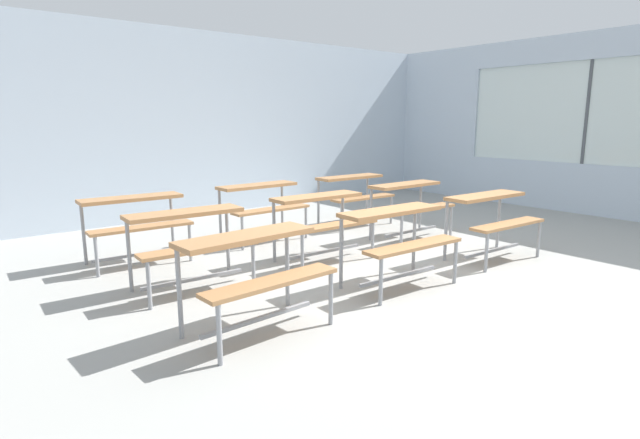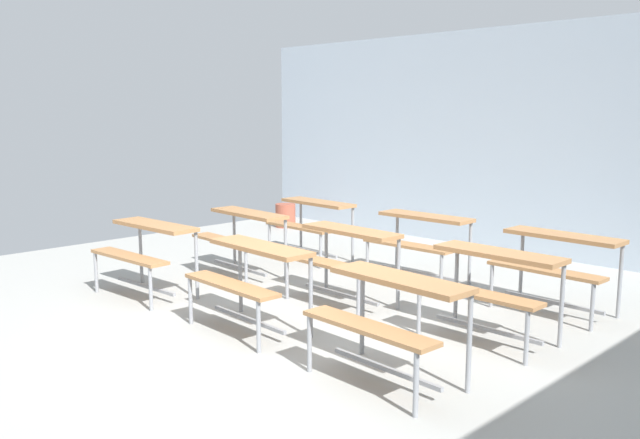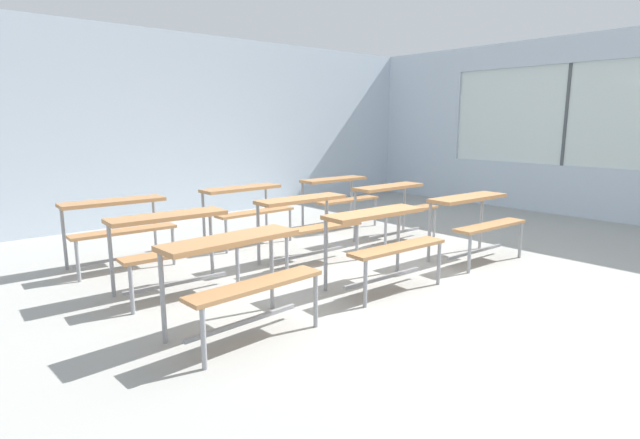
% 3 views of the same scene
% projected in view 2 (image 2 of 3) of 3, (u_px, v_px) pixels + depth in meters
% --- Properties ---
extents(ground, '(10.00, 9.00, 0.05)m').
position_uv_depth(ground, '(286.00, 336.00, 5.76)').
color(ground, '#9E9E99').
extents(wall_back, '(10.00, 0.12, 3.00)m').
position_uv_depth(wall_back, '(543.00, 142.00, 8.66)').
color(wall_back, silver).
rests_on(wall_back, ground).
extents(desk_bench_r0c0, '(1.13, 0.65, 0.74)m').
position_uv_depth(desk_bench_r0c0, '(146.00, 242.00, 6.87)').
color(desk_bench_r0c0, '#A87547').
rests_on(desk_bench_r0c0, ground).
extents(desk_bench_r0c1, '(1.12, 0.64, 0.74)m').
position_uv_depth(desk_bench_r0c1, '(250.00, 267.00, 5.77)').
color(desk_bench_r0c1, '#A87547').
rests_on(desk_bench_r0c1, ground).
extents(desk_bench_r0c2, '(1.13, 0.64, 0.74)m').
position_uv_depth(desk_bench_r0c2, '(389.00, 304.00, 4.66)').
color(desk_bench_r0c2, '#A87547').
rests_on(desk_bench_r0c2, ground).
extents(desk_bench_r1c0, '(1.13, 0.64, 0.74)m').
position_uv_depth(desk_bench_r1c0, '(241.00, 228.00, 7.70)').
color(desk_bench_r1c0, '#A87547').
rests_on(desk_bench_r1c0, ground).
extents(desk_bench_r1c1, '(1.12, 0.62, 0.74)m').
position_uv_depth(desk_bench_r1c1, '(343.00, 248.00, 6.57)').
color(desk_bench_r1c1, '#A87547').
rests_on(desk_bench_r1c1, ground).
extents(desk_bench_r1c2, '(1.10, 0.60, 0.74)m').
position_uv_depth(desk_bench_r1c2, '(491.00, 274.00, 5.51)').
color(desk_bench_r1c2, '#A87547').
rests_on(desk_bench_r1c2, ground).
extents(desk_bench_r2c0, '(1.12, 0.64, 0.74)m').
position_uv_depth(desk_bench_r2c0, '(312.00, 215.00, 8.61)').
color(desk_bench_r2c0, '#A87547').
rests_on(desk_bench_r2c0, ground).
extents(desk_bench_r2c1, '(1.11, 0.61, 0.74)m').
position_uv_depth(desk_bench_r2c1, '(419.00, 232.00, 7.45)').
color(desk_bench_r2c1, '#A87547').
rests_on(desk_bench_r2c1, ground).
extents(desk_bench_r2c2, '(1.11, 0.62, 0.74)m').
position_uv_depth(desk_bench_r2c2, '(557.00, 254.00, 6.29)').
color(desk_bench_r2c2, '#A87547').
rests_on(desk_bench_r2c2, ground).
extents(trash_bin, '(0.33, 0.33, 0.38)m').
position_uv_depth(trash_bin, '(285.00, 215.00, 11.04)').
color(trash_bin, '#9E4C38').
rests_on(trash_bin, ground).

